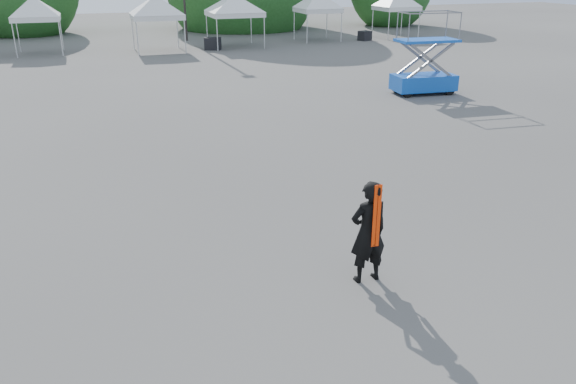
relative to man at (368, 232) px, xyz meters
name	(u,v)px	position (x,y,z in m)	size (l,w,h in m)	color
ground	(321,236)	(-0.07, 1.80, -0.90)	(120.00, 120.00, 0.00)	#474442
tent_d	(33,1)	(-6.51, 30.23, 2.16)	(3.80, 3.80, 3.88)	silver
tent_e	(156,0)	(0.38, 28.98, 2.16)	(4.26, 4.26, 3.88)	silver
man	(368,232)	(0.00, 0.00, 0.00)	(0.67, 0.46, 1.79)	black
scissor_lift	(426,53)	(9.06, 12.66, 0.75)	(2.63, 1.48, 3.27)	#0E3BB8
crate_mid	(213,44)	(3.67, 28.55, -0.52)	(0.98, 0.76, 0.76)	black
crate_east	(365,36)	(14.92, 29.61, -0.57)	(0.84, 0.66, 0.66)	black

